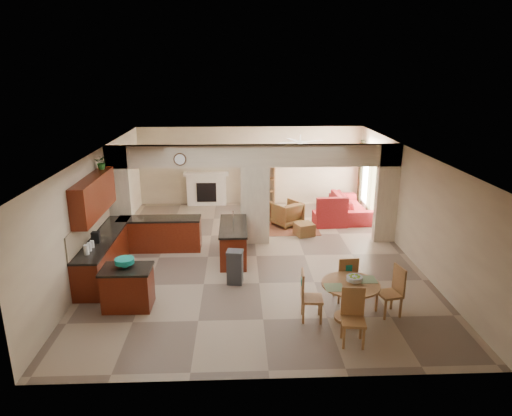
{
  "coord_description": "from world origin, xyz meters",
  "views": [
    {
      "loc": [
        -0.47,
        -11.17,
        4.75
      ],
      "look_at": [
        0.0,
        0.3,
        1.24
      ],
      "focal_mm": 32.0,
      "sensor_mm": 36.0,
      "label": 1
    }
  ],
  "objects_px": {
    "dining_table": "(350,296)",
    "sofa": "(351,206)",
    "armchair": "(286,213)",
    "kitchen_island": "(128,287)"
  },
  "relations": [
    {
      "from": "sofa",
      "to": "armchair",
      "type": "relative_size",
      "value": 2.87
    },
    {
      "from": "dining_table",
      "to": "sofa",
      "type": "height_order",
      "value": "dining_table"
    },
    {
      "from": "dining_table",
      "to": "armchair",
      "type": "xyz_separation_m",
      "value": [
        -0.64,
        5.72,
        -0.13
      ]
    },
    {
      "from": "kitchen_island",
      "to": "sofa",
      "type": "height_order",
      "value": "kitchen_island"
    },
    {
      "from": "dining_table",
      "to": "armchair",
      "type": "relative_size",
      "value": 1.35
    },
    {
      "from": "kitchen_island",
      "to": "armchair",
      "type": "distance_m",
      "value": 6.33
    },
    {
      "from": "sofa",
      "to": "armchair",
      "type": "height_order",
      "value": "armchair"
    },
    {
      "from": "dining_table",
      "to": "sofa",
      "type": "relative_size",
      "value": 0.47
    },
    {
      "from": "sofa",
      "to": "armchair",
      "type": "distance_m",
      "value": 2.4
    },
    {
      "from": "kitchen_island",
      "to": "armchair",
      "type": "height_order",
      "value": "kitchen_island"
    }
  ]
}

